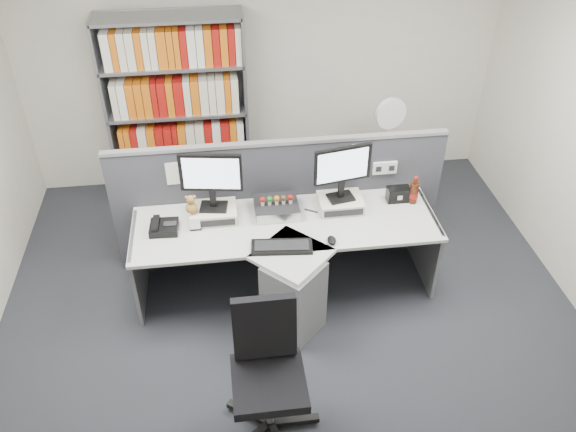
{
  "coord_description": "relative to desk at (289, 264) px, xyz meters",
  "views": [
    {
      "loc": [
        -0.49,
        -3.14,
        3.78
      ],
      "look_at": [
        0.0,
        0.65,
        0.92
      ],
      "focal_mm": 36.9,
      "sensor_mm": 36.0,
      "label": 1
    }
  ],
  "objects": [
    {
      "name": "monitor_left",
      "position": [
        -0.59,
        0.38,
        0.68
      ],
      "size": [
        0.52,
        0.2,
        0.53
      ],
      "color": "black",
      "rests_on": "monitor_riser_left"
    },
    {
      "name": "monitor_riser_left",
      "position": [
        -0.59,
        0.38,
        0.31
      ],
      "size": [
        0.38,
        0.31,
        0.1
      ],
      "color": "beige",
      "rests_on": "desk"
    },
    {
      "name": "figurines",
      "position": [
        -0.06,
        0.37,
        0.41
      ],
      "size": [
        0.29,
        0.05,
        0.09
      ],
      "color": "beige",
      "rests_on": "desktop_pc"
    },
    {
      "name": "office_chair",
      "position": [
        -0.3,
        -1.15,
        0.1
      ],
      "size": [
        0.66,
        0.69,
        1.04
      ],
      "color": "silver",
      "rests_on": "ground"
    },
    {
      "name": "shelving_unit",
      "position": [
        -0.9,
        1.85,
        0.52
      ],
      "size": [
        1.41,
        0.4,
        2.0
      ],
      "color": "gray",
      "rests_on": "ground"
    },
    {
      "name": "monitor_riser_right",
      "position": [
        0.51,
        0.38,
        0.31
      ],
      "size": [
        0.38,
        0.31,
        0.1
      ],
      "color": "beige",
      "rests_on": "desk"
    },
    {
      "name": "partition",
      "position": [
        0.0,
        0.65,
        0.19
      ],
      "size": [
        3.0,
        0.08,
        1.27
      ],
      "color": "#3E3F47",
      "rests_on": "ground"
    },
    {
      "name": "keyboard",
      "position": [
        -0.07,
        -0.1,
        0.28
      ],
      "size": [
        0.51,
        0.23,
        0.03
      ],
      "color": "black",
      "rests_on": "desk"
    },
    {
      "name": "desktop_pc",
      "position": [
        -0.06,
        0.39,
        0.31
      ],
      "size": [
        0.37,
        0.33,
        0.1
      ],
      "color": "black",
      "rests_on": "desk"
    },
    {
      "name": "filing_cabinet",
      "position": [
        1.2,
        1.4,
        -0.11
      ],
      "size": [
        0.45,
        0.61,
        0.7
      ],
      "color": "gray",
      "rests_on": "ground"
    },
    {
      "name": "room_shell",
      "position": [
        0.0,
        -0.6,
        1.33
      ],
      "size": [
        5.04,
        5.54,
        2.72
      ],
      "color": "silver",
      "rests_on": "ground"
    },
    {
      "name": "speaker",
      "position": [
        1.04,
        0.43,
        0.33
      ],
      "size": [
        0.2,
        0.11,
        0.13
      ],
      "primitive_type": "cube",
      "color": "black",
      "rests_on": "desk"
    },
    {
      "name": "desk_phone",
      "position": [
        -1.02,
        0.25,
        0.3
      ],
      "size": [
        0.24,
        0.22,
        0.1
      ],
      "color": "black",
      "rests_on": "desk"
    },
    {
      "name": "plush_toy",
      "position": [
        -0.78,
        0.34,
        0.44
      ],
      "size": [
        0.1,
        0.1,
        0.18
      ],
      "color": "olive",
      "rests_on": "monitor_riser_left"
    },
    {
      "name": "ground",
      "position": [
        0.0,
        -0.6,
        -0.46
      ],
      "size": [
        5.5,
        5.5,
        0.0
      ],
      "primitive_type": "plane",
      "color": "#2D2F35",
      "rests_on": "ground"
    },
    {
      "name": "cola_bottle",
      "position": [
        1.16,
        0.38,
        0.36
      ],
      "size": [
        0.08,
        0.08,
        0.26
      ],
      "color": "#3F190A",
      "rests_on": "desk"
    },
    {
      "name": "desk_fan",
      "position": [
        1.2,
        1.4,
        0.59
      ],
      "size": [
        0.33,
        0.19,
        0.55
      ],
      "color": "white",
      "rests_on": "filing_cabinet"
    },
    {
      "name": "mouse",
      "position": [
        0.34,
        -0.08,
        0.29
      ],
      "size": [
        0.07,
        0.11,
        0.04
      ],
      "primitive_type": "ellipsoid",
      "color": "black",
      "rests_on": "desk"
    },
    {
      "name": "desk",
      "position": [
        0.0,
        0.0,
        0.0
      ],
      "size": [
        2.6,
        1.2,
        0.72
      ],
      "color": "silver",
      "rests_on": "ground"
    },
    {
      "name": "monitor_right",
      "position": [
        0.51,
        0.38,
        0.67
      ],
      "size": [
        0.5,
        0.2,
        0.51
      ],
      "color": "black",
      "rests_on": "monitor_riser_right"
    },
    {
      "name": "desk_calendar",
      "position": [
        -0.76,
        0.24,
        0.31
      ],
      "size": [
        0.1,
        0.07,
        0.12
      ],
      "color": "black",
      "rests_on": "desk"
    }
  ]
}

